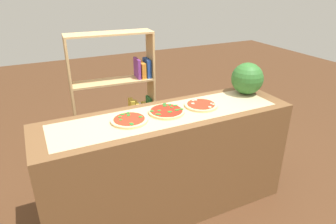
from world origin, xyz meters
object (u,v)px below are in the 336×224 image
pizza_spinach_1 (167,111)px  bookshelf (124,109)px  watermelon (247,79)px  pizza_spinach_0 (129,120)px  pizza_mushroom_2 (201,105)px

pizza_spinach_1 → bookshelf: 0.94m
watermelon → bookshelf: 1.32m
pizza_spinach_1 → bookshelf: bearing=95.5°
pizza_spinach_0 → pizza_mushroom_2: pizza_mushroom_2 is taller
pizza_spinach_0 → watermelon: (1.18, 0.09, 0.13)m
pizza_mushroom_2 → bookshelf: 1.03m
pizza_spinach_1 → bookshelf: bookshelf is taller
watermelon → bookshelf: (-0.94, 0.81, -0.45)m
pizza_spinach_0 → bookshelf: bookshelf is taller
pizza_spinach_0 → pizza_spinach_1: pizza_spinach_1 is taller
pizza_mushroom_2 → pizza_spinach_1: bearing=179.0°
bookshelf → pizza_spinach_1: bearing=-84.5°
watermelon → bookshelf: size_ratio=0.20×
pizza_spinach_0 → watermelon: watermelon is taller
pizza_spinach_0 → pizza_mushroom_2: bearing=1.0°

